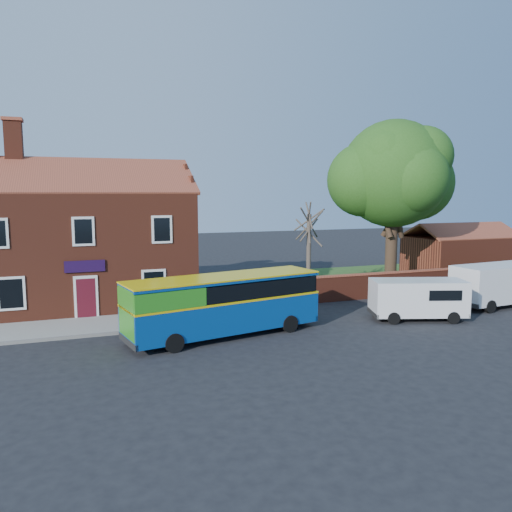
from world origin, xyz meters
name	(u,v)px	position (x,y,z in m)	size (l,w,h in m)	color
ground	(262,347)	(0.00, 0.00, 0.00)	(120.00, 120.00, 0.00)	black
pavement	(88,326)	(-7.00, 5.75, 0.06)	(18.00, 3.50, 0.12)	gray
kerb	(88,336)	(-7.00, 4.00, 0.07)	(18.00, 0.15, 0.14)	slate
grass_strip	(363,279)	(13.00, 13.00, 0.02)	(26.00, 12.00, 0.04)	#426B28
shop_building	(83,246)	(-7.02, 11.50, 3.41)	(12.30, 8.13, 10.50)	maroon
boundary_wall	(413,282)	(13.00, 7.00, 0.81)	(22.00, 0.38, 1.60)	maroon
outbuilding	(460,254)	(22.00, 13.00, 1.61)	(8.20, 5.06, 4.17)	maroon
bus	(219,303)	(-1.35, 2.08, 1.59)	(9.44, 4.16, 2.79)	navy
van_near	(418,298)	(9.22, 1.61, 1.17)	(5.10, 3.25, 2.08)	silver
van_far	(498,283)	(15.56, 2.67, 1.36)	(5.70, 2.71, 2.42)	silver
large_tree	(393,177)	(14.09, 11.20, 7.64)	(9.57, 7.57, 11.67)	black
bare_tree	(309,249)	(6.78, 9.64, 2.91)	(2.13, 2.54, 5.68)	#4C4238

